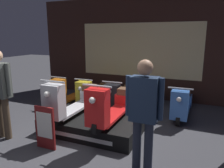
% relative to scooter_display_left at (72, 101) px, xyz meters
% --- Properties ---
extents(ground_plane, '(30.00, 30.00, 0.00)m').
position_rel_scooter_display_left_xyz_m(ground_plane, '(0.57, -0.83, -0.65)').
color(ground_plane, '#38383D').
extents(shop_wall_back, '(7.06, 0.09, 3.20)m').
position_rel_scooter_display_left_xyz_m(shop_wall_back, '(0.57, 3.02, 0.95)').
color(shop_wall_back, '#331E19').
rests_on(shop_wall_back, ground_plane).
extents(display_platform, '(2.04, 1.28, 0.32)m').
position_rel_scooter_display_left_xyz_m(display_platform, '(0.46, 0.08, -0.49)').
color(display_platform, black).
rests_on(display_platform, ground_plane).
extents(scooter_display_left, '(0.54, 1.79, 0.89)m').
position_rel_scooter_display_left_xyz_m(scooter_display_left, '(0.00, 0.00, 0.00)').
color(scooter_display_left, black).
rests_on(scooter_display_left, display_platform).
extents(scooter_display_right, '(0.54, 1.79, 0.89)m').
position_rel_scooter_display_left_xyz_m(scooter_display_right, '(0.92, 0.00, 0.00)').
color(scooter_display_right, black).
rests_on(scooter_display_right, display_platform).
extents(scooter_backrow_0, '(0.54, 1.79, 0.89)m').
position_rel_scooter_display_left_xyz_m(scooter_backrow_0, '(-1.18, 1.71, -0.32)').
color(scooter_backrow_0, black).
rests_on(scooter_backrow_0, ground_plane).
extents(scooter_backrow_1, '(0.54, 1.79, 0.89)m').
position_rel_scooter_display_left_xyz_m(scooter_backrow_1, '(-0.36, 1.71, -0.32)').
color(scooter_backrow_1, black).
rests_on(scooter_backrow_1, ground_plane).
extents(scooter_backrow_2, '(0.54, 1.79, 0.89)m').
position_rel_scooter_display_left_xyz_m(scooter_backrow_2, '(0.46, 1.71, -0.32)').
color(scooter_backrow_2, black).
rests_on(scooter_backrow_2, ground_plane).
extents(scooter_backrow_3, '(0.54, 1.79, 0.89)m').
position_rel_scooter_display_left_xyz_m(scooter_backrow_3, '(1.29, 1.71, -0.32)').
color(scooter_backrow_3, black).
rests_on(scooter_backrow_3, ground_plane).
extents(scooter_backrow_4, '(0.54, 1.79, 0.89)m').
position_rel_scooter_display_left_xyz_m(scooter_backrow_4, '(2.11, 1.71, -0.32)').
color(scooter_backrow_4, black).
rests_on(scooter_backrow_4, ground_plane).
extents(person_left_browsing, '(0.57, 0.23, 1.76)m').
position_rel_scooter_display_left_xyz_m(person_left_browsing, '(-1.03, -0.90, 0.39)').
color(person_left_browsing, '#473828').
rests_on(person_left_browsing, ground_plane).
extents(person_right_browsing, '(0.55, 0.22, 1.70)m').
position_rel_scooter_display_left_xyz_m(person_right_browsing, '(1.81, -0.90, 0.34)').
color(person_right_browsing, '#232838').
rests_on(person_right_browsing, ground_plane).
extents(price_sign_board, '(0.40, 0.04, 0.80)m').
position_rel_scooter_display_left_xyz_m(price_sign_board, '(0.02, -0.92, -0.24)').
color(price_sign_board, maroon).
rests_on(price_sign_board, ground_plane).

